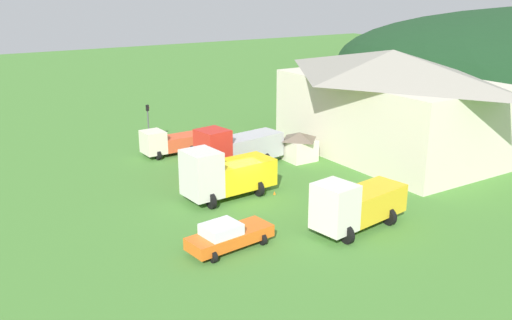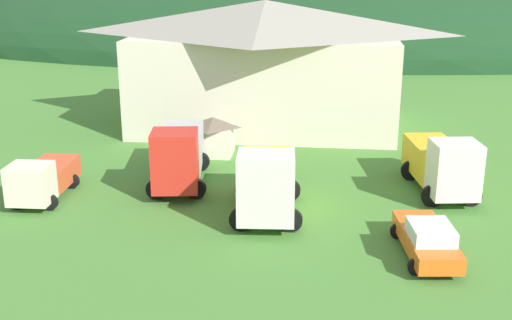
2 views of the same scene
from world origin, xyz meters
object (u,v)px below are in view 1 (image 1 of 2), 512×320
(depot_building, at_px, (390,101))
(heavy_rig_striped, at_px, (355,204))
(crane_truck_red, at_px, (236,148))
(light_truck_cream, at_px, (168,142))
(service_pickup_orange, at_px, (228,235))
(traffic_light_west, at_px, (148,120))
(play_shed_cream, at_px, (299,146))
(traffic_cone_near_pickup, at_px, (274,194))
(flatbed_truck_yellow, at_px, (223,174))

(depot_building, relative_size, heavy_rig_striped, 2.87)
(crane_truck_red, bearing_deg, heavy_rig_striped, 82.46)
(crane_truck_red, height_order, heavy_rig_striped, crane_truck_red)
(light_truck_cream, distance_m, heavy_rig_striped, 20.81)
(service_pickup_orange, distance_m, traffic_light_west, 23.01)
(depot_building, bearing_deg, light_truck_cream, -121.02)
(crane_truck_red, bearing_deg, play_shed_cream, 163.23)
(traffic_light_west, distance_m, traffic_cone_near_pickup, 17.22)
(depot_building, distance_m, traffic_cone_near_pickup, 15.23)
(service_pickup_orange, relative_size, traffic_light_west, 1.37)
(heavy_rig_striped, bearing_deg, crane_truck_red, -97.85)
(heavy_rig_striped, height_order, traffic_light_west, traffic_light_west)
(light_truck_cream, relative_size, crane_truck_red, 0.68)
(play_shed_cream, distance_m, light_truck_cream, 11.49)
(light_truck_cream, bearing_deg, flatbed_truck_yellow, 83.43)
(flatbed_truck_yellow, relative_size, traffic_light_west, 1.76)
(depot_building, distance_m, light_truck_cream, 19.63)
(depot_building, relative_size, traffic_light_west, 5.18)
(crane_truck_red, distance_m, traffic_cone_near_pickup, 6.84)
(service_pickup_orange, bearing_deg, traffic_light_west, -107.43)
(traffic_cone_near_pickup, bearing_deg, play_shed_cream, 131.64)
(play_shed_cream, xyz_separation_m, traffic_light_west, (-11.17, -9.02, 1.12))
(play_shed_cream, bearing_deg, flatbed_truck_yellow, -66.20)
(depot_building, xyz_separation_m, heavy_rig_striped, (10.61, -13.38, -3.03))
(light_truck_cream, xyz_separation_m, heavy_rig_striped, (20.56, 3.18, 0.49))
(play_shed_cream, height_order, service_pickup_orange, play_shed_cream)
(depot_building, distance_m, play_shed_cream, 8.86)
(play_shed_cream, distance_m, flatbed_truck_yellow, 10.70)
(flatbed_truck_yellow, bearing_deg, traffic_cone_near_pickup, 154.07)
(service_pickup_orange, height_order, traffic_light_west, traffic_light_west)
(play_shed_cream, xyz_separation_m, flatbed_truck_yellow, (4.31, -9.77, 0.55))
(light_truck_cream, bearing_deg, crane_truck_red, 113.37)
(light_truck_cream, bearing_deg, heavy_rig_striped, 96.97)
(crane_truck_red, relative_size, flatbed_truck_yellow, 1.16)
(light_truck_cream, height_order, traffic_light_west, traffic_light_west)
(play_shed_cream, relative_size, heavy_rig_striped, 0.38)
(play_shed_cream, bearing_deg, heavy_rig_striped, -23.13)
(play_shed_cream, relative_size, traffic_cone_near_pickup, 5.30)
(depot_building, relative_size, traffic_cone_near_pickup, 39.73)
(traffic_light_west, bearing_deg, service_pickup_orange, -11.11)
(crane_truck_red, bearing_deg, light_truck_cream, -72.82)
(traffic_light_west, bearing_deg, depot_building, 50.70)
(flatbed_truck_yellow, bearing_deg, light_truck_cream, -98.50)
(crane_truck_red, xyz_separation_m, heavy_rig_striped, (14.05, 0.11, -0.11))
(heavy_rig_striped, bearing_deg, depot_building, -149.89)
(heavy_rig_striped, relative_size, traffic_light_west, 1.80)
(service_pickup_orange, height_order, traffic_cone_near_pickup, service_pickup_orange)
(play_shed_cream, xyz_separation_m, light_truck_cream, (-7.40, -8.80, -0.09))
(play_shed_cream, relative_size, crane_truck_red, 0.34)
(flatbed_truck_yellow, xyz_separation_m, service_pickup_orange, (7.05, -3.67, -0.98))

